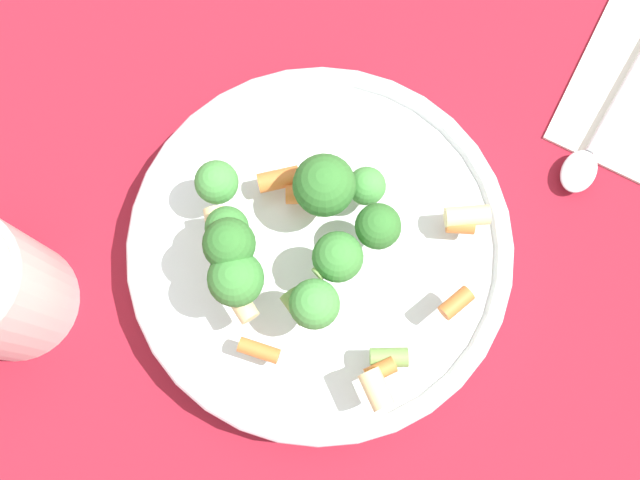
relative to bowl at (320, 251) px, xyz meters
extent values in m
plane|color=maroon|center=(0.00, 0.00, -0.02)|extent=(3.00, 3.00, 0.00)
cylinder|color=silver|center=(0.00, 0.00, -0.01)|extent=(0.27, 0.27, 0.04)
torus|color=silver|center=(0.00, 0.00, 0.01)|extent=(0.27, 0.27, 0.01)
cylinder|color=#8CB766|center=(0.01, -0.05, 0.03)|extent=(0.01, 0.01, 0.01)
sphere|color=#479342|center=(0.01, -0.05, 0.05)|extent=(0.03, 0.03, 0.03)
cylinder|color=#8CB766|center=(0.00, 0.06, 0.05)|extent=(0.01, 0.01, 0.01)
sphere|color=#3D8438|center=(0.00, 0.06, 0.07)|extent=(0.04, 0.04, 0.04)
cylinder|color=#8CB766|center=(0.03, 0.05, 0.05)|extent=(0.01, 0.01, 0.01)
sphere|color=#3D8438|center=(0.03, 0.05, 0.07)|extent=(0.03, 0.03, 0.03)
cylinder|color=#8CB766|center=(0.07, 0.04, 0.04)|extent=(0.01, 0.01, 0.02)
sphere|color=#479342|center=(0.07, 0.04, 0.06)|extent=(0.03, 0.03, 0.03)
cylinder|color=#8CB766|center=(0.02, -0.02, 0.04)|extent=(0.01, 0.01, 0.02)
sphere|color=#33722D|center=(0.02, -0.02, 0.06)|extent=(0.04, 0.04, 0.04)
cylinder|color=#8CB766|center=(-0.02, -0.03, 0.04)|extent=(0.01, 0.01, 0.01)
sphere|color=#33722D|center=(-0.02, -0.03, 0.06)|extent=(0.03, 0.03, 0.03)
cylinder|color=#8CB766|center=(0.02, 0.05, 0.06)|extent=(0.01, 0.01, 0.02)
sphere|color=#33722D|center=(0.02, 0.05, 0.08)|extent=(0.03, 0.03, 0.03)
cylinder|color=#8CB766|center=(-0.02, 0.00, 0.04)|extent=(0.01, 0.01, 0.02)
sphere|color=#3D8438|center=(-0.02, 0.00, 0.06)|extent=(0.03, 0.03, 0.03)
cylinder|color=#8CB766|center=(-0.04, 0.03, 0.04)|extent=(0.01, 0.01, 0.02)
sphere|color=#479342|center=(-0.04, 0.03, 0.07)|extent=(0.03, 0.03, 0.03)
cylinder|color=#729E4C|center=(-0.02, 0.01, 0.06)|extent=(0.01, 0.02, 0.01)
cylinder|color=orange|center=(0.05, 0.00, 0.03)|extent=(0.02, 0.03, 0.01)
cylinder|color=beige|center=(-0.04, -0.09, 0.04)|extent=(0.03, 0.03, 0.01)
cylinder|color=#729E4C|center=(-0.09, 0.01, 0.04)|extent=(0.02, 0.03, 0.01)
cylinder|color=beige|center=(0.04, 0.05, 0.04)|extent=(0.03, 0.02, 0.01)
cylinder|color=orange|center=(0.03, -0.01, 0.03)|extent=(0.02, 0.03, 0.01)
cylinder|color=beige|center=(-0.01, 0.07, 0.05)|extent=(0.02, 0.01, 0.01)
cylinder|color=orange|center=(-0.09, -0.05, 0.04)|extent=(0.01, 0.02, 0.01)
cylinder|color=orange|center=(-0.04, -0.09, 0.03)|extent=(0.02, 0.02, 0.01)
cylinder|color=beige|center=(0.01, 0.06, 0.05)|extent=(0.02, 0.01, 0.01)
cylinder|color=beige|center=(-0.10, 0.02, 0.05)|extent=(0.03, 0.02, 0.01)
cylinder|color=orange|center=(-0.04, 0.07, 0.03)|extent=(0.03, 0.03, 0.01)
cylinder|color=#729E4C|center=(-0.03, 0.04, 0.05)|extent=(0.02, 0.01, 0.01)
cylinder|color=orange|center=(-0.09, 0.02, 0.04)|extent=(0.01, 0.02, 0.01)
cube|color=white|center=(-0.02, -0.29, -0.02)|extent=(0.16, 0.18, 0.01)
cylinder|color=silver|center=(-0.01, -0.28, -0.01)|extent=(0.07, 0.14, 0.01)
ellipsoid|color=silver|center=(-0.05, -0.20, -0.01)|extent=(0.04, 0.04, 0.01)
camera|label=1|loc=(-0.10, 0.06, 0.53)|focal=42.00mm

